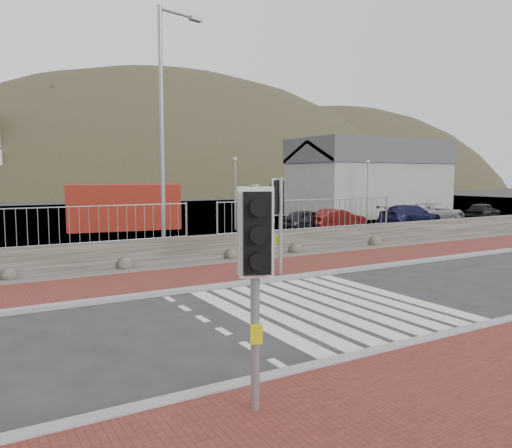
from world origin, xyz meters
TOP-DOWN VIEW (x-y plane):
  - ground at (0.00, 0.00)m, footprint 220.00×220.00m
  - sidewalk_far at (0.00, 4.50)m, footprint 40.00×3.00m
  - kerb_near at (0.00, -3.00)m, footprint 40.00×0.25m
  - kerb_far at (0.00, 3.00)m, footprint 40.00×0.25m
  - zebra_crossing at (-0.00, 0.00)m, footprint 4.62×5.60m
  - gravel_strip at (0.00, 6.50)m, footprint 40.00×1.50m
  - stone_wall at (0.00, 7.30)m, footprint 40.00×0.60m
  - railing at (0.00, 7.15)m, footprint 18.07×0.07m
  - quay at (0.00, 27.90)m, footprint 120.00×40.00m
  - water at (0.00, 62.90)m, footprint 220.00×50.00m
  - harbor_building at (20.00, 19.90)m, footprint 12.20×6.20m
  - hills_backdrop at (6.74, 87.90)m, footprint 254.00×90.00m
  - traffic_signal_near at (-4.20, -3.79)m, footprint 0.49×0.40m
  - traffic_signal_far at (0.87, 3.41)m, footprint 0.74×0.32m
  - streetlight at (-0.95, 8.14)m, footprint 1.87×0.65m
  - shipping_container at (0.58, 19.43)m, footprint 6.51×3.50m
  - car_a at (9.60, 13.92)m, footprint 3.55×1.80m
  - car_b at (11.38, 13.38)m, footprint 3.48×1.23m
  - car_c at (16.37, 12.47)m, footprint 4.62×2.17m
  - car_d at (18.89, 12.92)m, footprint 4.82×2.35m
  - car_e at (23.75, 12.68)m, footprint 3.86×2.39m

SIDE VIEW (x-z plane):
  - hills_backdrop at x=6.74m, z-range -73.05..26.95m
  - ground at x=0.00m, z-range 0.00..0.00m
  - quay at x=0.00m, z-range -0.25..0.25m
  - water at x=0.00m, z-range -0.03..0.03m
  - zebra_crossing at x=0.00m, z-range 0.00..0.01m
  - gravel_strip at x=0.00m, z-range 0.00..0.06m
  - sidewalk_far at x=0.00m, z-range 0.00..0.08m
  - kerb_near at x=0.00m, z-range -0.01..0.11m
  - kerb_far at x=0.00m, z-range -0.01..0.11m
  - stone_wall at x=0.00m, z-range 0.00..0.90m
  - car_b at x=11.38m, z-range 0.00..1.15m
  - car_a at x=9.60m, z-range 0.00..1.16m
  - car_e at x=23.75m, z-range 0.00..1.23m
  - car_c at x=16.37m, z-range 0.00..1.30m
  - car_d at x=18.89m, z-range 0.00..1.32m
  - shipping_container at x=0.58m, z-range 0.00..2.58m
  - railing at x=0.00m, z-range 1.21..2.43m
  - traffic_signal_near at x=-4.20m, z-range 0.65..3.60m
  - traffic_signal_far at x=0.87m, z-range 0.67..3.69m
  - harbor_building at x=20.00m, z-range 0.03..5.83m
  - streetlight at x=-0.95m, z-range 0.56..9.53m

